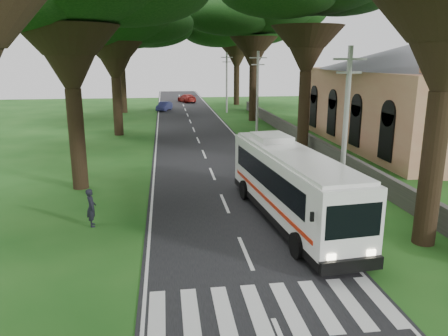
{
  "coord_description": "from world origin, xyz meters",
  "views": [
    {
      "loc": [
        -2.96,
        -13.54,
        7.52
      ],
      "look_at": [
        -0.17,
        7.02,
        2.2
      ],
      "focal_mm": 35.0,
      "sensor_mm": 36.0,
      "label": 1
    }
  ],
  "objects_px": {
    "pole_near": "(345,129)",
    "distant_car_b": "(164,106)",
    "church": "(411,88)",
    "pole_mid": "(257,94)",
    "distant_car_c": "(187,98)",
    "coach_bus": "(290,184)",
    "pedestrian": "(91,208)",
    "pole_far": "(227,82)"
  },
  "relations": [
    {
      "from": "distant_car_c",
      "to": "pedestrian",
      "type": "distance_m",
      "value": 55.42
    },
    {
      "from": "pedestrian",
      "to": "distant_car_b",
      "type": "bearing_deg",
      "value": -15.72
    },
    {
      "from": "distant_car_b",
      "to": "pole_near",
      "type": "bearing_deg",
      "value": -60.19
    },
    {
      "from": "pole_near",
      "to": "distant_car_b",
      "type": "distance_m",
      "value": 44.35
    },
    {
      "from": "church",
      "to": "pole_near",
      "type": "relative_size",
      "value": 3.0
    },
    {
      "from": "pole_far",
      "to": "distant_car_c",
      "type": "height_order",
      "value": "pole_far"
    },
    {
      "from": "pole_near",
      "to": "coach_bus",
      "type": "distance_m",
      "value": 3.76
    },
    {
      "from": "pole_near",
      "to": "pole_far",
      "type": "height_order",
      "value": "same"
    },
    {
      "from": "distant_car_b",
      "to": "distant_car_c",
      "type": "distance_m",
      "value": 11.96
    },
    {
      "from": "pole_mid",
      "to": "pedestrian",
      "type": "bearing_deg",
      "value": -120.49
    },
    {
      "from": "pole_far",
      "to": "pedestrian",
      "type": "relative_size",
      "value": 4.54
    },
    {
      "from": "pole_mid",
      "to": "coach_bus",
      "type": "distance_m",
      "value": 21.08
    },
    {
      "from": "church",
      "to": "pole_near",
      "type": "distance_m",
      "value": 19.88
    },
    {
      "from": "church",
      "to": "pedestrian",
      "type": "xyz_separation_m",
      "value": [
        -24.27,
        -15.77,
        -4.03
      ]
    },
    {
      "from": "coach_bus",
      "to": "pedestrian",
      "type": "bearing_deg",
      "value": 171.15
    },
    {
      "from": "coach_bus",
      "to": "distant_car_c",
      "type": "distance_m",
      "value": 55.53
    },
    {
      "from": "distant_car_b",
      "to": "church",
      "type": "bearing_deg",
      "value": -34.43
    },
    {
      "from": "pole_mid",
      "to": "pedestrian",
      "type": "xyz_separation_m",
      "value": [
        -11.91,
        -20.22,
        -3.3
      ]
    },
    {
      "from": "pole_near",
      "to": "pedestrian",
      "type": "bearing_deg",
      "value": -178.93
    },
    {
      "from": "distant_car_b",
      "to": "pedestrian",
      "type": "relative_size",
      "value": 2.15
    },
    {
      "from": "pole_mid",
      "to": "pole_far",
      "type": "height_order",
      "value": "same"
    },
    {
      "from": "pole_near",
      "to": "pole_mid",
      "type": "xyz_separation_m",
      "value": [
        0.0,
        20.0,
        0.0
      ]
    },
    {
      "from": "church",
      "to": "distant_car_c",
      "type": "xyz_separation_m",
      "value": [
        -17.06,
        39.18,
        -4.2
      ]
    },
    {
      "from": "church",
      "to": "pole_near",
      "type": "bearing_deg",
      "value": -128.5
    },
    {
      "from": "church",
      "to": "pole_mid",
      "type": "xyz_separation_m",
      "value": [
        -12.36,
        4.45,
        -0.73
      ]
    },
    {
      "from": "coach_bus",
      "to": "distant_car_b",
      "type": "height_order",
      "value": "coach_bus"
    },
    {
      "from": "coach_bus",
      "to": "distant_car_b",
      "type": "distance_m",
      "value": 44.52
    },
    {
      "from": "distant_car_b",
      "to": "pole_far",
      "type": "bearing_deg",
      "value": -2.98
    },
    {
      "from": "pole_far",
      "to": "pedestrian",
      "type": "xyz_separation_m",
      "value": [
        -11.91,
        -40.22,
        -3.3
      ]
    },
    {
      "from": "pole_mid",
      "to": "distant_car_c",
      "type": "xyz_separation_m",
      "value": [
        -4.7,
        34.73,
        -3.47
      ]
    },
    {
      "from": "distant_car_c",
      "to": "pedestrian",
      "type": "bearing_deg",
      "value": 63.34
    },
    {
      "from": "church",
      "to": "distant_car_b",
      "type": "height_order",
      "value": "church"
    },
    {
      "from": "pole_near",
      "to": "distant_car_b",
      "type": "bearing_deg",
      "value": 101.09
    },
    {
      "from": "pole_near",
      "to": "pole_far",
      "type": "distance_m",
      "value": 40.0
    },
    {
      "from": "pole_far",
      "to": "pedestrian",
      "type": "distance_m",
      "value": 42.08
    },
    {
      "from": "church",
      "to": "coach_bus",
      "type": "xyz_separation_m",
      "value": [
        -15.17,
        -16.3,
        -3.11
      ]
    },
    {
      "from": "coach_bus",
      "to": "distant_car_b",
      "type": "relative_size",
      "value": 3.03
    },
    {
      "from": "pole_mid",
      "to": "distant_car_c",
      "type": "relative_size",
      "value": 1.71
    },
    {
      "from": "pole_mid",
      "to": "distant_car_b",
      "type": "relative_size",
      "value": 2.11
    },
    {
      "from": "pole_mid",
      "to": "distant_car_c",
      "type": "height_order",
      "value": "pole_mid"
    },
    {
      "from": "pole_near",
      "to": "distant_car_c",
      "type": "bearing_deg",
      "value": 94.91
    },
    {
      "from": "pedestrian",
      "to": "coach_bus",
      "type": "bearing_deg",
      "value": -104.6
    }
  ]
}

